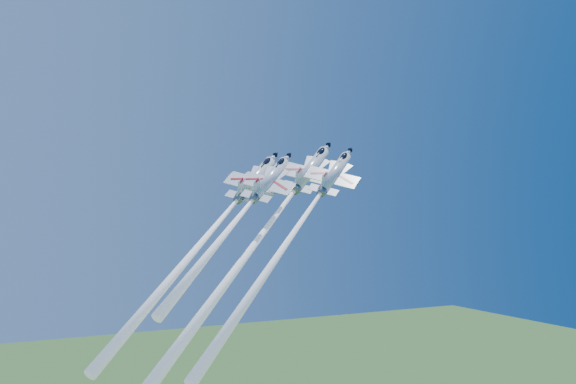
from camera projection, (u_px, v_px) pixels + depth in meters
name	position (u px, v px, depth m)	size (l,w,h in m)	color
jet_lead	(261.00, 235.00, 106.45)	(37.64, 33.56, 44.03)	white
jet_left	(207.00, 236.00, 104.08)	(32.82, 29.04, 37.99)	white
jet_right	(292.00, 235.00, 101.37)	(33.42, 29.82, 39.14)	white
jet_slot	(238.00, 218.00, 103.46)	(26.36, 22.76, 29.50)	white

